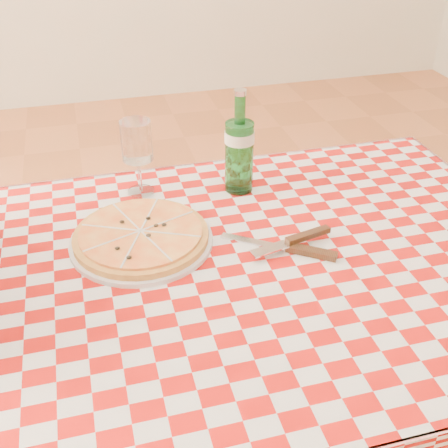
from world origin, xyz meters
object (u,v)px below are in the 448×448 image
at_px(pizza_plate, 141,235).
at_px(water_bottle, 239,142).
at_px(dining_table, 241,301).
at_px(wine_glass, 138,158).

relative_size(pizza_plate, water_bottle, 1.19).
distance_m(dining_table, water_bottle, 0.37).
height_order(pizza_plate, water_bottle, water_bottle).
bearing_deg(water_bottle, pizza_plate, -147.50).
bearing_deg(pizza_plate, dining_table, -33.80).
height_order(water_bottle, wine_glass, water_bottle).
relative_size(dining_table, water_bottle, 4.76).
xyz_separation_m(water_bottle, wine_glass, (-0.23, 0.05, -0.03)).
relative_size(dining_table, wine_glass, 6.52).
relative_size(pizza_plate, wine_glass, 1.64).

